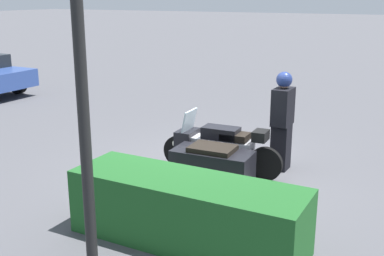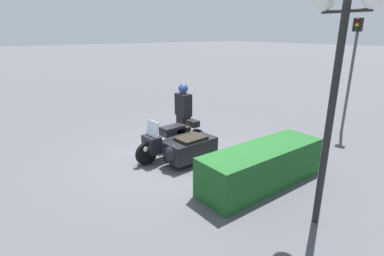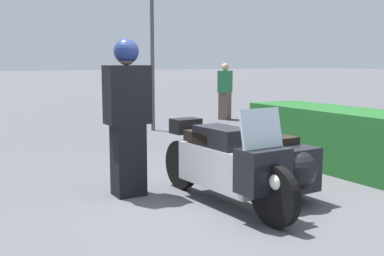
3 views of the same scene
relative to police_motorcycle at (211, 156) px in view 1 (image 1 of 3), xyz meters
The scene contains 5 objects.
ground_plane 0.54m from the police_motorcycle, 65.64° to the right, with size 160.00×160.00×0.00m, color #4C4C51.
police_motorcycle is the anchor object (origin of this frame).
officer_rider 1.55m from the police_motorcycle, 129.37° to the right, with size 0.31×0.51×1.86m.
hedge_bush_curbside 2.31m from the police_motorcycle, 107.97° to the left, with size 3.17×0.99×0.90m, color #1E5623.
twin_lamp_post 4.61m from the police_motorcycle, 96.27° to the left, with size 0.35×1.11×3.99m.
Camera 1 is at (-3.64, 7.57, 3.20)m, focal length 45.00 mm.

